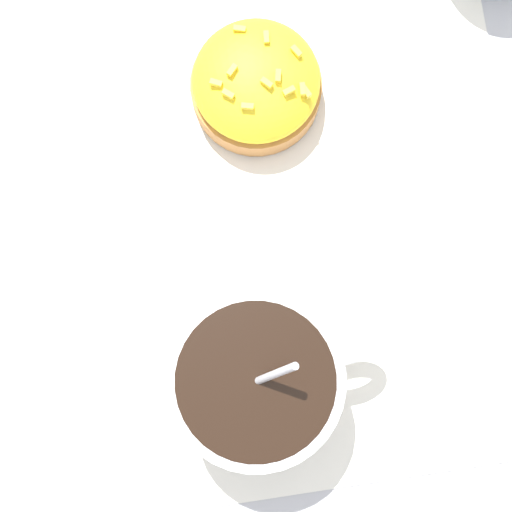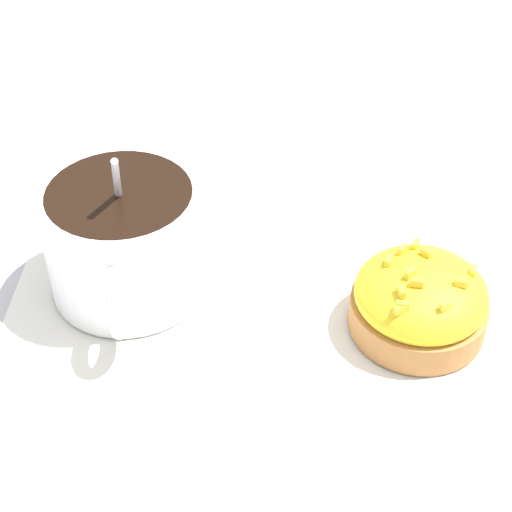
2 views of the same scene
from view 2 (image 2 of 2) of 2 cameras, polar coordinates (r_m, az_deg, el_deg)
The scene contains 4 objects.
ground_plane at distance 0.51m, azimuth 0.94°, elevation -3.60°, with size 3.00×3.00×0.00m, color #B2B2B7.
paper_napkin at distance 0.51m, azimuth 0.95°, elevation -3.48°, with size 0.33×0.34×0.00m.
coffee_cup at distance 0.51m, azimuth -8.80°, elevation 1.25°, with size 0.09×0.12×0.11m.
frosted_pastry at distance 0.50m, azimuth 10.86°, elevation -2.96°, with size 0.08×0.08×0.05m.
Camera 2 is at (0.03, -0.37, 0.36)m, focal length 60.00 mm.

